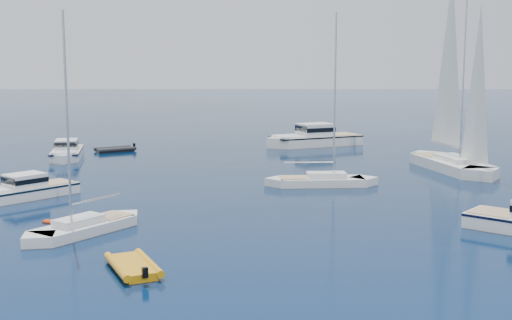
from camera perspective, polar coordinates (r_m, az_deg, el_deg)
The scene contains 10 objects.
ground at distance 27.26m, azimuth 14.23°, elevation -12.21°, with size 400.00×400.00×0.00m, color navy.
motor_cruiser_left at distance 49.49m, azimuth -19.14°, elevation -3.09°, with size 2.56×8.37×2.20m, color white, non-canonical shape.
motor_cruiser_distant at distance 75.83m, azimuth 4.88°, elevation 1.23°, with size 3.71×12.14×3.19m, color silver, non-canonical shape.
motor_cruiser_horizon at distance 68.37m, azimuth -15.77°, elevation 0.15°, with size 2.74×8.96×2.35m, color white, non-canonical shape.
sailboat_fore at distance 38.76m, azimuth -14.38°, elevation -6.01°, with size 2.22×8.56×12.58m, color silver, non-canonical shape.
sailboat_centre at distance 51.80m, azimuth 5.59°, elevation -2.16°, with size 2.39×9.21×13.54m, color silver, non-canonical shape.
sailboat_sails_r at distance 61.28m, azimuth 16.27°, elevation -0.81°, with size 3.51×13.51×19.86m, color silver, non-canonical shape.
tender_yellow at distance 31.51m, azimuth -10.39°, elevation -9.24°, with size 2.21×4.10×0.95m, color orange, non-canonical shape.
tender_grey_far at distance 72.20m, azimuth -11.88°, elevation 0.71°, with size 2.28×4.27×0.95m, color black, non-canonical shape.
kayak_orange at distance 40.91m, azimuth -15.82°, elevation -5.30°, with size 0.56×3.09×0.30m, color red, non-canonical shape.
Camera 1 is at (-6.61, -24.68, 9.50)m, focal length 47.08 mm.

